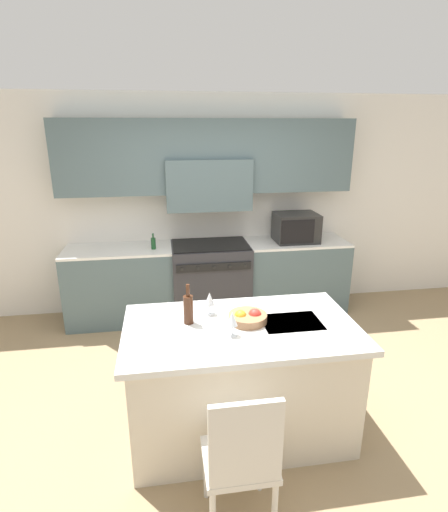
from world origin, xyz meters
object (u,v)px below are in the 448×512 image
wine_glass_near (232,320)px  wine_bottle (188,309)px  range_stove (211,280)px  island_chair (242,457)px  fruit_bowl (248,317)px  oil_bottle_on_counter (153,243)px  microwave (296,227)px  wine_glass_far (210,299)px

wine_glass_near → wine_bottle: bearing=140.7°
range_stove → wine_bottle: size_ratio=3.07×
wine_bottle → island_chair: bearing=-76.6°
fruit_bowl → wine_bottle: bearing=174.0°
wine_glass_near → oil_bottle_on_counter: 2.22m
microwave → island_chair: 3.24m
fruit_bowl → oil_bottle_on_counter: size_ratio=1.52×
wine_bottle → wine_glass_near: 0.37m
microwave → wine_glass_near: 2.53m
fruit_bowl → oil_bottle_on_counter: bearing=110.2°
range_stove → fruit_bowl: 2.08m
island_chair → range_stove: bearing=86.5°
wine_glass_far → oil_bottle_on_counter: size_ratio=0.96×
wine_glass_far → oil_bottle_on_counter: bearing=104.2°
range_stove → fruit_bowl: fruit_bowl is taller
microwave → wine_glass_near: size_ratio=2.88×
wine_bottle → oil_bottle_on_counter: size_ratio=1.62×
wine_glass_near → wine_glass_far: size_ratio=1.00×
wine_glass_near → fruit_bowl: bearing=50.9°
wine_glass_near → microwave: bearing=61.6°
microwave → wine_bottle: microwave is taller
island_chair → fruit_bowl: fruit_bowl is taller
island_chair → wine_glass_far: (-0.05, 1.06, 0.50)m
microwave → oil_bottle_on_counter: size_ratio=2.76×
range_stove → island_chair: bearing=-93.5°
microwave → wine_glass_far: (-1.32, -1.87, -0.06)m
island_chair → oil_bottle_on_counter: bearing=100.0°
wine_bottle → oil_bottle_on_counter: wine_bottle is taller
wine_glass_far → microwave: bearing=54.8°
island_chair → wine_glass_far: 1.17m
wine_bottle → wine_glass_far: 0.21m
range_stove → oil_bottle_on_counter: oil_bottle_on_counter is taller
wine_glass_far → fruit_bowl: (0.27, -0.17, -0.09)m
wine_glass_far → range_stove: bearing=82.9°
island_chair → wine_bottle: 1.08m
range_stove → wine_glass_far: 1.95m
wine_glass_far → oil_bottle_on_counter: oil_bottle_on_counter is taller
range_stove → fruit_bowl: bearing=-88.9°
wine_glass_near → fruit_bowl: (0.15, 0.19, -0.09)m
wine_glass_far → wine_bottle: bearing=-144.8°
island_chair → wine_glass_near: (0.06, 0.70, 0.50)m
wine_glass_near → wine_glass_far: (-0.12, 0.36, 0.00)m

